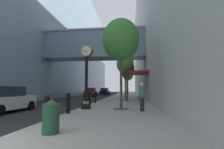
# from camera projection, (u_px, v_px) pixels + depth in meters

# --- Properties ---
(ground_plane) EXTENTS (110.00, 110.00, 0.00)m
(ground_plane) POSITION_uv_depth(u_px,v_px,m) (111.00, 97.00, 30.54)
(ground_plane) COLOR #262628
(ground_plane) RESTS_ON ground
(sidewalk_right) EXTENTS (5.68, 80.00, 0.14)m
(sidewalk_right) POSITION_uv_depth(u_px,v_px,m) (126.00, 96.00, 33.19)
(sidewalk_right) COLOR #9E998E
(sidewalk_right) RESTS_ON ground
(building_block_left) EXTENTS (23.10, 80.00, 28.48)m
(building_block_left) POSITION_uv_depth(u_px,v_px,m) (57.00, 32.00, 36.10)
(building_block_left) COLOR #849EB2
(building_block_left) RESTS_ON ground
(building_block_right) EXTENTS (9.00, 80.00, 27.81)m
(building_block_right) POSITION_uv_depth(u_px,v_px,m) (161.00, 29.00, 33.56)
(building_block_right) COLOR #B7B2A8
(building_block_right) RESTS_ON ground
(street_clock) EXTENTS (0.84, 0.55, 4.65)m
(street_clock) POSITION_uv_depth(u_px,v_px,m) (86.00, 72.00, 11.39)
(street_clock) COLOR black
(street_clock) RESTS_ON sidewalk_right
(bollard_nearest) EXTENTS (0.22, 0.22, 1.16)m
(bollard_nearest) POSITION_uv_depth(u_px,v_px,m) (47.00, 107.00, 6.83)
(bollard_nearest) COLOR black
(bollard_nearest) RESTS_ON sidewalk_right
(bollard_second) EXTENTS (0.22, 0.22, 1.16)m
(bollard_second) POSITION_uv_depth(u_px,v_px,m) (68.00, 103.00, 9.16)
(bollard_second) COLOR black
(bollard_second) RESTS_ON sidewalk_right
(bollard_fourth) EXTENTS (0.22, 0.22, 1.16)m
(bollard_fourth) POSITION_uv_depth(u_px,v_px,m) (89.00, 98.00, 13.83)
(bollard_fourth) COLOR black
(bollard_fourth) RESTS_ON sidewalk_right
(bollard_fifth) EXTENTS (0.22, 0.22, 1.16)m
(bollard_fifth) POSITION_uv_depth(u_px,v_px,m) (95.00, 97.00, 16.16)
(bollard_fifth) COLOR black
(bollard_fifth) RESTS_ON sidewalk_right
(street_tree_near) EXTENTS (2.65, 2.65, 6.45)m
(street_tree_near) POSITION_uv_depth(u_px,v_px,m) (121.00, 40.00, 11.61)
(street_tree_near) COLOR #333335
(street_tree_near) RESTS_ON sidewalk_right
(street_tree_mid_near) EXTENTS (2.18, 2.18, 5.78)m
(street_tree_mid_near) POSITION_uv_depth(u_px,v_px,m) (125.00, 64.00, 20.42)
(street_tree_mid_near) COLOR #333335
(street_tree_mid_near) RESTS_ON sidewalk_right
(street_tree_mid_far) EXTENTS (2.79, 2.79, 6.68)m
(street_tree_mid_far) POSITION_uv_depth(u_px,v_px,m) (127.00, 69.00, 29.32)
(street_tree_mid_far) COLOR #333335
(street_tree_mid_far) RESTS_ON sidewalk_right
(street_tree_far) EXTENTS (2.66, 2.66, 6.39)m
(street_tree_far) POSITION_uv_depth(u_px,v_px,m) (128.00, 74.00, 38.16)
(street_tree_far) COLOR #333335
(street_tree_far) RESTS_ON sidewalk_right
(trash_bin) EXTENTS (0.53, 0.53, 1.05)m
(trash_bin) POSITION_uv_depth(u_px,v_px,m) (51.00, 116.00, 5.07)
(trash_bin) COLOR #234C33
(trash_bin) RESTS_ON sidewalk_right
(pedestrian_walking) EXTENTS (0.52, 0.48, 1.81)m
(pedestrian_walking) POSITION_uv_depth(u_px,v_px,m) (142.00, 96.00, 10.12)
(pedestrian_walking) COLOR #23232D
(pedestrian_walking) RESTS_ON sidewalk_right
(pedestrian_by_clock) EXTENTS (0.39, 0.39, 1.69)m
(pedestrian_by_clock) POSITION_uv_depth(u_px,v_px,m) (143.00, 94.00, 14.47)
(pedestrian_by_clock) COLOR #23232D
(pedestrian_by_clock) RESTS_ON sidewalk_right
(storefront_awning) EXTENTS (2.40, 3.60, 3.30)m
(storefront_awning) POSITION_uv_depth(u_px,v_px,m) (137.00, 73.00, 18.40)
(storefront_awning) COLOR maroon
(storefront_awning) RESTS_ON sidewalk_right
(car_white_near) EXTENTS (2.21, 4.09, 1.69)m
(car_white_near) POSITION_uv_depth(u_px,v_px,m) (4.00, 100.00, 10.52)
(car_white_near) COLOR silver
(car_white_near) RESTS_ON ground
(car_red_mid) EXTENTS (1.98, 4.27, 1.73)m
(car_red_mid) POSITION_uv_depth(u_px,v_px,m) (91.00, 92.00, 31.85)
(car_red_mid) COLOR #AD191E
(car_red_mid) RESTS_ON ground
(car_black_far) EXTENTS (2.11, 4.27, 1.74)m
(car_black_far) POSITION_uv_depth(u_px,v_px,m) (105.00, 92.00, 38.98)
(car_black_far) COLOR black
(car_black_far) RESTS_ON ground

